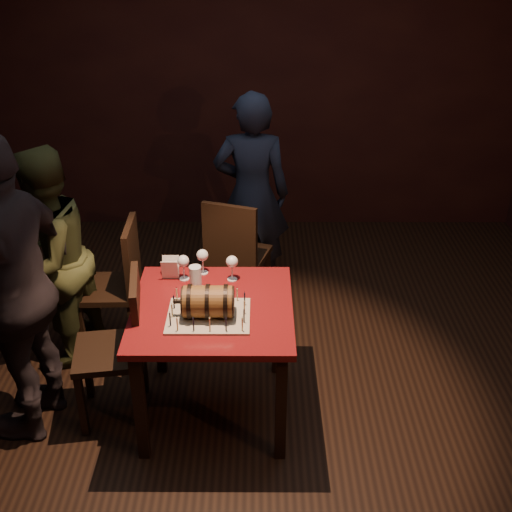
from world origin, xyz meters
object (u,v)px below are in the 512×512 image
object	(u,v)px
pint_of_ale	(196,278)
chair_left_front	(122,341)
wine_glass_mid	(202,256)
chair_back	(235,251)
person_back	(252,195)
person_left_front	(16,290)
wine_glass_left	(183,262)
person_left_rear	(48,260)
chair_left_rear	(119,280)
pub_table	(213,323)
wine_glass_right	(232,263)
barrel_cake	(208,302)

from	to	relation	value
pint_of_ale	chair_left_front	bearing A→B (deg)	-154.47
wine_glass_mid	chair_back	distance (m)	0.81
person_back	person_left_front	xyz separation A→B (m)	(-1.26, -1.58, 0.11)
wine_glass_left	person_left_front	xyz separation A→B (m)	(-0.86, -0.38, 0.04)
chair_back	person_left_front	world-z (taller)	person_left_front
pint_of_ale	person_left_rear	size ratio (longest dim) A/B	0.10
chair_left_front	person_left_front	size ratio (longest dim) A/B	0.51
wine_glass_mid	chair_left_rear	distance (m)	0.75
pint_of_ale	wine_glass_mid	bearing A→B (deg)	81.72
pub_table	wine_glass_right	size ratio (longest dim) A/B	5.59
wine_glass_right	chair_left_front	xyz separation A→B (m)	(-0.63, -0.31, -0.35)
wine_glass_left	pub_table	bearing A→B (deg)	-57.89
wine_glass_right	person_left_front	world-z (taller)	person_left_front
pint_of_ale	chair_back	size ratio (longest dim) A/B	0.16
wine_glass_left	chair_back	xyz separation A→B (m)	(0.28, 0.78, -0.35)
wine_glass_right	chair_back	bearing A→B (deg)	90.95
chair_left_front	person_back	distance (m)	1.70
chair_left_rear	person_left_front	distance (m)	0.93
chair_back	pub_table	bearing A→B (deg)	-94.67
chair_back	wine_glass_right	bearing A→B (deg)	-89.05
chair_left_front	pint_of_ale	bearing A→B (deg)	25.53
wine_glass_mid	wine_glass_right	distance (m)	0.20
pub_table	wine_glass_mid	size ratio (longest dim) A/B	5.59
barrel_cake	wine_glass_right	bearing A→B (deg)	73.81
wine_glass_left	pint_of_ale	size ratio (longest dim) A/B	1.07
person_left_front	barrel_cake	bearing A→B (deg)	99.56
chair_back	person_left_rear	xyz separation A→B (m)	(-1.17, -0.54, 0.22)
pint_of_ale	chair_left_front	xyz separation A→B (m)	(-0.42, -0.20, -0.30)
person_back	person_left_front	size ratio (longest dim) A/B	0.88
wine_glass_right	chair_left_rear	distance (m)	0.93
barrel_cake	chair_back	world-z (taller)	barrel_cake
person_left_rear	wine_glass_right	bearing A→B (deg)	99.26
barrel_cake	chair_left_rear	xyz separation A→B (m)	(-0.66, 0.78, -0.33)
wine_glass_right	person_left_front	size ratio (longest dim) A/B	0.09
pub_table	chair_left_rear	bearing A→B (deg)	134.99
chair_left_rear	wine_glass_right	bearing A→B (deg)	-26.19
person_left_rear	person_left_front	xyz separation A→B (m)	(0.03, -0.63, 0.16)
pint_of_ale	chair_left_rear	bearing A→B (deg)	139.25
pub_table	person_back	size ratio (longest dim) A/B	0.57
pint_of_ale	person_left_rear	distance (m)	1.04
pint_of_ale	chair_left_front	world-z (taller)	chair_left_front
person_left_rear	person_left_front	distance (m)	0.65
chair_left_rear	person_left_front	size ratio (longest dim) A/B	0.51
wine_glass_left	chair_left_front	distance (m)	0.58
wine_glass_mid	person_left_rear	size ratio (longest dim) A/B	0.11
pub_table	person_left_rear	size ratio (longest dim) A/B	0.61
barrel_cake	person_left_rear	size ratio (longest dim) A/B	0.22
chair_left_front	wine_glass_mid	bearing A→B (deg)	40.98
wine_glass_mid	wine_glass_right	world-z (taller)	same
wine_glass_left	person_left_front	distance (m)	0.94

